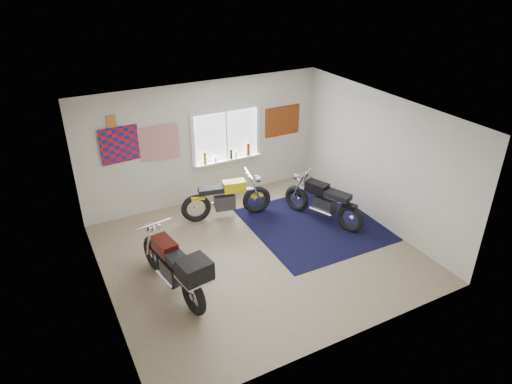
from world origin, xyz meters
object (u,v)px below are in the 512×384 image
yellow_triumph (226,199)px  black_chrome_bike (323,202)px  navy_rug (314,224)px  maroon_tourer (176,267)px

yellow_triumph → black_chrome_bike: (1.72, -1.08, 0.00)m
black_chrome_bike → navy_rug: bearing=82.2°
black_chrome_bike → maroon_tourer: (-3.48, -0.84, 0.11)m
navy_rug → yellow_triumph: yellow_triumph is taller
navy_rug → maroon_tourer: 3.35m
black_chrome_bike → maroon_tourer: 3.58m
yellow_triumph → maroon_tourer: bearing=-121.3°
navy_rug → black_chrome_bike: black_chrome_bike is taller
navy_rug → yellow_triumph: size_ratio=1.35×
yellow_triumph → maroon_tourer: (-1.76, -1.91, 0.11)m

